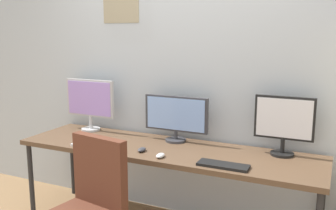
% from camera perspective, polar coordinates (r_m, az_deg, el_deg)
% --- Properties ---
extents(wall_back, '(4.92, 0.11, 2.60)m').
position_cam_1_polar(wall_back, '(3.39, 2.63, 4.58)').
color(wall_back, silver).
rests_on(wall_back, ground_plane).
extents(desk, '(2.52, 0.68, 0.74)m').
position_cam_1_polar(desk, '(3.14, -0.39, -7.30)').
color(desk, brown).
rests_on(desk, ground_plane).
extents(monitor_left, '(0.52, 0.18, 0.49)m').
position_cam_1_polar(monitor_left, '(3.69, -11.72, 0.54)').
color(monitor_left, silver).
rests_on(monitor_left, desk).
extents(monitor_center, '(0.58, 0.18, 0.40)m').
position_cam_1_polar(monitor_center, '(3.25, 1.20, -1.75)').
color(monitor_center, '#38383D').
rests_on(monitor_center, desk).
extents(monitor_right, '(0.45, 0.18, 0.46)m').
position_cam_1_polar(monitor_right, '(3.01, 17.12, -2.53)').
color(monitor_right, black).
rests_on(monitor_right, desk).
extents(keyboard_left, '(0.36, 0.13, 0.02)m').
position_cam_1_polar(keyboard_left, '(3.21, -11.32, -6.04)').
color(keyboard_left, silver).
rests_on(keyboard_left, desk).
extents(keyboard_right, '(0.36, 0.13, 0.02)m').
position_cam_1_polar(keyboard_right, '(2.73, 8.34, -8.99)').
color(keyboard_right, black).
rests_on(keyboard_right, desk).
extents(mouse_left_side, '(0.06, 0.10, 0.03)m').
position_cam_1_polar(mouse_left_side, '(2.88, -1.16, -7.64)').
color(mouse_left_side, silver).
rests_on(mouse_left_side, desk).
extents(mouse_right_side, '(0.06, 0.10, 0.03)m').
position_cam_1_polar(mouse_right_side, '(3.03, -3.97, -6.75)').
color(mouse_right_side, '#38383D').
rests_on(mouse_right_side, desk).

